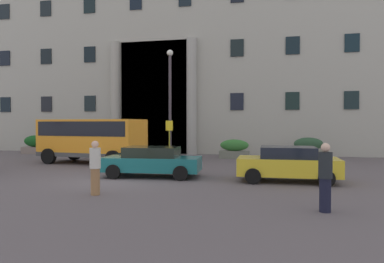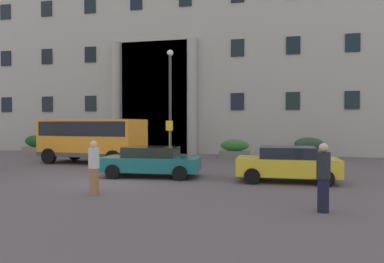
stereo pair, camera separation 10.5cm
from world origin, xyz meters
name	(u,v)px [view 1 (the left image)]	position (x,y,z in m)	size (l,w,h in m)	color
ground_plane	(113,181)	(0.00, 0.00, -0.06)	(80.00, 64.00, 0.12)	#554D50
office_building_facade	(197,48)	(-0.01, 17.48, 9.06)	(39.91, 9.64, 18.13)	#A09D92
orange_minibus	(92,137)	(-3.87, 5.50, 1.56)	(6.38, 3.22, 2.59)	orange
bus_stop_sign	(169,136)	(0.42, 7.09, 1.57)	(0.44, 0.08, 2.52)	#9A9920
hedge_planter_west	(308,149)	(8.90, 10.74, 0.69)	(1.95, 0.75, 1.43)	gray
hedge_planter_entrance_right	(234,149)	(4.07, 10.21, 0.62)	(2.00, 0.71, 1.28)	#65685B
hedge_planter_east	(35,145)	(-11.42, 10.68, 0.69)	(2.00, 0.83, 1.43)	gray
parked_hatchback_near	(152,161)	(1.33, 1.11, 0.69)	(4.37, 2.25, 1.33)	#196367
parked_compact_extra	(288,164)	(7.13, 1.01, 0.73)	(4.00, 2.06, 1.42)	gold
scooter_by_planter	(123,160)	(-1.01, 3.42, 0.46)	(2.02, 0.55, 0.89)	black
pedestrian_woman_with_bag	(95,167)	(0.80, -3.14, 0.91)	(0.36, 0.36, 1.79)	#926842
pedestrian_man_red_shirt	(325,177)	(7.87, -3.95, 0.94)	(0.36, 0.36, 1.84)	black
lamppost_plaza_centre	(170,95)	(0.04, 8.61, 4.19)	(0.40, 0.40, 7.14)	#3F363D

